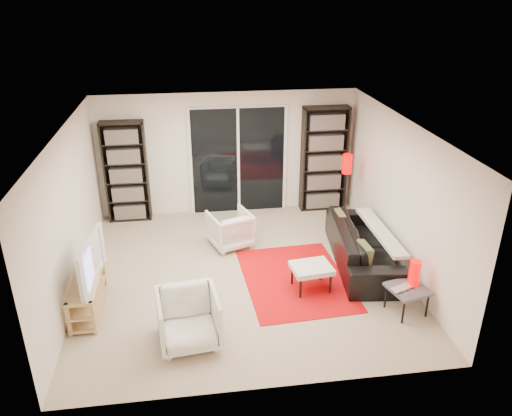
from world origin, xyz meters
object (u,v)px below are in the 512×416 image
object	(u,v)px
floor_lamp	(347,171)
bookshelf_right	(324,159)
armchair_back	(230,229)
armchair_front	(188,319)
ottoman	(311,269)
side_table	(408,290)
bookshelf_left	(126,172)
sofa	(363,245)
tv_stand	(88,295)

from	to	relation	value
floor_lamp	bookshelf_right	bearing A→B (deg)	109.70
armchair_back	armchair_front	xyz separation A→B (m)	(-0.77, -2.54, 0.04)
ottoman	side_table	world-z (taller)	same
armchair_back	ottoman	distance (m)	1.89
armchair_front	ottoman	xyz separation A→B (m)	(1.84, 0.98, -0.01)
bookshelf_left	floor_lamp	distance (m)	4.16
sofa	ottoman	bearing A→B (deg)	128.56
ottoman	bookshelf_right	bearing A→B (deg)	72.16
armchair_back	floor_lamp	world-z (taller)	floor_lamp
bookshelf_right	sofa	xyz separation A→B (m)	(0.09, -2.26, -0.72)
tv_stand	sofa	distance (m)	4.33
bookshelf_right	floor_lamp	xyz separation A→B (m)	(0.25, -0.69, -0.01)
bookshelf_left	ottoman	size ratio (longest dim) A/B	3.06
armchair_front	bookshelf_right	bearing A→B (deg)	47.89
tv_stand	armchair_front	world-z (taller)	armchair_front
tv_stand	sofa	bearing A→B (deg)	9.99
sofa	armchair_back	size ratio (longest dim) A/B	3.26
sofa	bookshelf_left	bearing A→B (deg)	66.69
bookshelf_right	side_table	distance (m)	3.74
tv_stand	armchair_front	xyz separation A→B (m)	(1.39, -0.87, 0.09)
ottoman	sofa	bearing A→B (deg)	32.00
armchair_front	floor_lamp	xyz separation A→B (m)	(3.02, 3.20, 0.69)
bookshelf_left	armchair_front	bearing A→B (deg)	-74.56
tv_stand	armchair_back	distance (m)	2.72
side_table	floor_lamp	size ratio (longest dim) A/B	0.44
bookshelf_left	bookshelf_right	distance (m)	3.85
armchair_back	bookshelf_right	bearing A→B (deg)	-164.68
bookshelf_left	side_table	distance (m)	5.53
sofa	armchair_front	size ratio (longest dim) A/B	2.91
bookshelf_left	bookshelf_right	xyz separation A→B (m)	(3.85, -0.00, 0.07)
tv_stand	bookshelf_left	bearing A→B (deg)	83.96
bookshelf_right	ottoman	xyz separation A→B (m)	(-0.93, -2.91, -0.70)
bookshelf_right	ottoman	world-z (taller)	bookshelf_right
bookshelf_right	side_table	bearing A→B (deg)	-86.15
bookshelf_right	tv_stand	world-z (taller)	bookshelf_right
bookshelf_left	sofa	xyz separation A→B (m)	(3.94, -2.26, -0.64)
bookshelf_left	sofa	size ratio (longest dim) A/B	0.86
sofa	ottoman	world-z (taller)	sofa
tv_stand	side_table	distance (m)	4.46
armchair_front	tv_stand	bearing A→B (deg)	141.32
bookshelf_left	sofa	world-z (taller)	bookshelf_left
bookshelf_left	side_table	world-z (taller)	bookshelf_left
armchair_front	side_table	bearing A→B (deg)	-2.31
bookshelf_left	armchair_back	size ratio (longest dim) A/B	2.80
tv_stand	bookshelf_right	bearing A→B (deg)	35.87
armchair_back	armchair_front	world-z (taller)	armchair_front
bookshelf_left	floor_lamp	bearing A→B (deg)	-9.58
bookshelf_right	sofa	distance (m)	2.38
bookshelf_left	tv_stand	size ratio (longest dim) A/B	1.69
armchair_front	floor_lamp	bearing A→B (deg)	40.01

